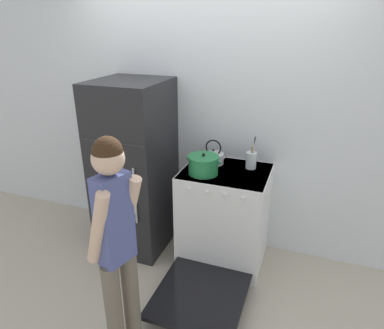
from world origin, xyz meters
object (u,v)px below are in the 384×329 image
(refrigerator, at_px, (134,167))
(tea_kettle, at_px, (213,157))
(dutch_oven_pot, at_px, (203,165))
(utensil_jar, at_px, (251,160))
(person, at_px, (117,242))
(stove_range, at_px, (223,218))

(refrigerator, xyz_separation_m, tea_kettle, (0.75, 0.16, 0.15))
(dutch_oven_pot, bearing_deg, utensil_jar, 35.87)
(refrigerator, relative_size, person, 1.06)
(dutch_oven_pot, relative_size, utensil_jar, 1.08)
(refrigerator, xyz_separation_m, stove_range, (0.91, -0.01, -0.38))
(dutch_oven_pot, distance_m, tea_kettle, 0.26)
(refrigerator, height_order, utensil_jar, refrigerator)
(refrigerator, distance_m, utensil_jar, 1.12)
(stove_range, xyz_separation_m, utensil_jar, (0.19, 0.17, 0.54))
(tea_kettle, bearing_deg, person, -98.58)
(refrigerator, relative_size, dutch_oven_pot, 5.38)
(stove_range, height_order, utensil_jar, utensil_jar)
(utensil_jar, bearing_deg, stove_range, -137.76)
(tea_kettle, xyz_separation_m, utensil_jar, (0.35, 0.01, 0.01))
(refrigerator, bearing_deg, stove_range, -0.62)
(dutch_oven_pot, distance_m, person, 1.12)
(tea_kettle, distance_m, person, 1.37)
(dutch_oven_pot, relative_size, tea_kettle, 1.27)
(refrigerator, height_order, dutch_oven_pot, refrigerator)
(tea_kettle, relative_size, person, 0.16)
(dutch_oven_pot, distance_m, utensil_jar, 0.45)
(stove_range, distance_m, person, 1.32)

